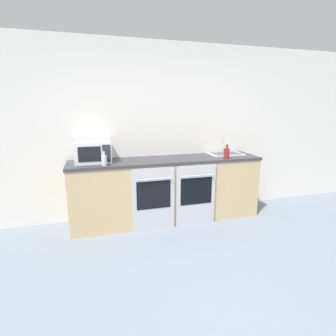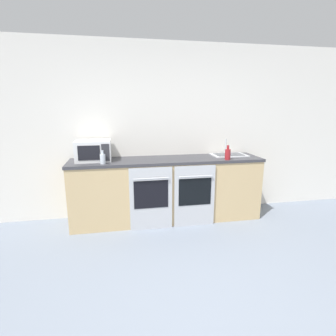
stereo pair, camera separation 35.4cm
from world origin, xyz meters
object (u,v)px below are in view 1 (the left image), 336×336
(oven_left, at_px, (154,199))
(bottle_clear, at_px, (104,160))
(microwave, at_px, (93,152))
(bottle_red, at_px, (227,153))
(sink, at_px, (226,154))
(oven_right, at_px, (196,195))

(oven_left, height_order, bottle_clear, bottle_clear)
(microwave, xyz_separation_m, bottle_red, (1.87, -0.28, -0.06))
(oven_left, distance_m, bottle_clear, 0.84)
(bottle_red, bearing_deg, sink, 63.61)
(oven_left, bearing_deg, bottle_clear, 169.32)
(oven_left, distance_m, bottle_red, 1.26)
(oven_left, distance_m, sink, 1.42)
(oven_right, height_order, bottle_clear, bottle_clear)
(oven_left, xyz_separation_m, oven_right, (0.62, 0.00, 0.00))
(oven_right, xyz_separation_m, bottle_clear, (-1.23, 0.12, 0.55))
(oven_left, height_order, microwave, microwave)
(bottle_red, distance_m, bottle_clear, 1.74)
(oven_left, height_order, oven_right, same)
(bottle_clear, bearing_deg, sink, 8.36)
(oven_left, xyz_separation_m, bottle_red, (1.12, 0.09, 0.56))
(microwave, bearing_deg, bottle_red, -8.54)
(oven_left, distance_m, oven_right, 0.62)
(oven_right, bearing_deg, microwave, 164.85)
(oven_right, relative_size, bottle_red, 4.28)
(bottle_red, relative_size, bottle_clear, 1.14)
(oven_right, distance_m, sink, 0.91)
(microwave, relative_size, bottle_red, 2.29)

